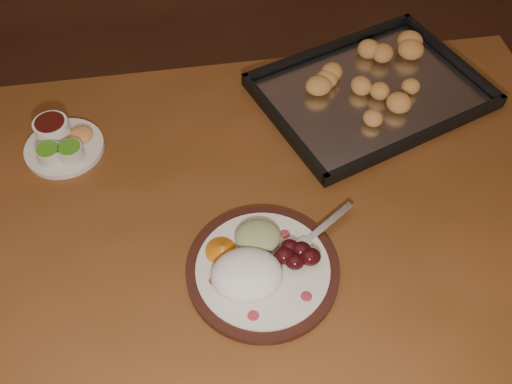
{
  "coord_description": "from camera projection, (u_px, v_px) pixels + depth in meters",
  "views": [
    {
      "loc": [
        0.26,
        -0.62,
        1.64
      ],
      "look_at": [
        0.31,
        0.05,
        0.77
      ],
      "focal_mm": 40.0,
      "sensor_mm": 36.0,
      "label": 1
    }
  ],
  "objects": [
    {
      "name": "dinner_plate",
      "position": [
        259.0,
        267.0,
        1.0
      ],
      "size": [
        0.32,
        0.27,
        0.06
      ],
      "rotation": [
        0.0,
        0.0,
        0.45
      ],
      "color": "black",
      "rests_on": "dining_table"
    },
    {
      "name": "ground",
      "position": [
        150.0,
        375.0,
        1.66
      ],
      "size": [
        4.0,
        4.0,
        0.0
      ],
      "primitive_type": "plane",
      "color": "#4E2E1B",
      "rests_on": "ground"
    },
    {
      "name": "dining_table",
      "position": [
        227.0,
        246.0,
        1.16
      ],
      "size": [
        1.56,
        1.01,
        0.75
      ],
      "rotation": [
        0.0,
        0.0,
        0.07
      ],
      "color": "brown",
      "rests_on": "ground"
    },
    {
      "name": "baking_tray",
      "position": [
        371.0,
        91.0,
        1.28
      ],
      "size": [
        0.58,
        0.51,
        0.05
      ],
      "rotation": [
        0.0,
        0.0,
        0.42
      ],
      "color": "black",
      "rests_on": "dining_table"
    },
    {
      "name": "condiment_saucer",
      "position": [
        61.0,
        143.0,
        1.18
      ],
      "size": [
        0.16,
        0.16,
        0.05
      ],
      "rotation": [
        0.0,
        0.0,
        0.34
      ],
      "color": "silver",
      "rests_on": "dining_table"
    }
  ]
}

